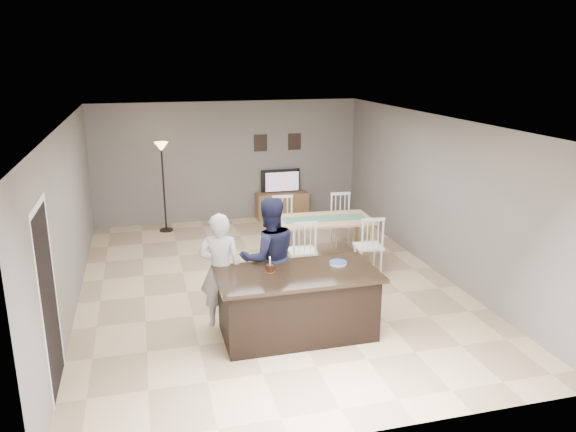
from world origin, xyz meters
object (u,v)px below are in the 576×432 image
object	(u,v)px
tv_console	(282,205)
woman	(220,270)
kitchen_island	(297,303)
plate_stack	(338,263)
dining_table	(324,226)
floor_lamp	(162,163)
birthday_cake	(270,268)
man	(269,258)
television	(281,181)

from	to	relation	value
tv_console	woman	world-z (taller)	woman
kitchen_island	tv_console	bearing A→B (deg)	77.84
woman	plate_stack	world-z (taller)	woman
woman	dining_table	xyz separation A→B (m)	(2.20, 2.09, -0.15)
kitchen_island	plate_stack	size ratio (longest dim) A/B	8.89
plate_stack	floor_lamp	world-z (taller)	floor_lamp
dining_table	kitchen_island	bearing A→B (deg)	-112.35
kitchen_island	tv_console	world-z (taller)	kitchen_island
birthday_cake	floor_lamp	bearing A→B (deg)	102.47
man	plate_stack	xyz separation A→B (m)	(0.85, -0.53, 0.03)
man	birthday_cake	size ratio (longest dim) A/B	8.35
tv_console	plate_stack	xyz separation A→B (m)	(-0.58, -5.43, 0.62)
tv_console	dining_table	distance (m)	2.95
kitchen_island	man	world-z (taller)	man
birthday_cake	dining_table	world-z (taller)	birthday_cake
man	television	bearing A→B (deg)	-109.21
birthday_cake	kitchen_island	bearing A→B (deg)	-17.80
television	man	size ratio (longest dim) A/B	0.51
plate_stack	woman	bearing A→B (deg)	165.43
plate_stack	dining_table	xyz separation A→B (m)	(0.63, 2.50, -0.25)
kitchen_island	floor_lamp	size ratio (longest dim) A/B	1.11
television	dining_table	distance (m)	3.01
dining_table	floor_lamp	size ratio (longest dim) A/B	1.04
plate_stack	floor_lamp	distance (m)	5.55
dining_table	television	bearing A→B (deg)	94.00
woman	tv_console	bearing A→B (deg)	-99.10
television	birthday_cake	distance (m)	5.74
tv_console	plate_stack	world-z (taller)	plate_stack
man	kitchen_island	bearing A→B (deg)	105.72
television	man	distance (m)	5.17
tv_console	floor_lamp	distance (m)	2.95
floor_lamp	plate_stack	bearing A→B (deg)	-67.62
tv_console	dining_table	size ratio (longest dim) A/B	0.60
man	woman	bearing A→B (deg)	6.08
television	dining_table	world-z (taller)	television
kitchen_island	television	world-z (taller)	television
woman	man	xyz separation A→B (m)	(0.72, 0.12, 0.07)
woman	birthday_cake	distance (m)	0.76
dining_table	floor_lamp	world-z (taller)	floor_lamp
plate_stack	dining_table	bearing A→B (deg)	75.81
birthday_cake	tv_console	bearing A→B (deg)	74.19
television	birthday_cake	bearing A→B (deg)	74.38
floor_lamp	tv_console	bearing A→B (deg)	6.94
kitchen_island	plate_stack	bearing A→B (deg)	12.87
television	floor_lamp	bearing A→B (deg)	8.41
tv_console	man	bearing A→B (deg)	-106.25
man	floor_lamp	bearing A→B (deg)	-77.88
tv_console	woman	distance (m)	5.49
television	birthday_cake	world-z (taller)	television
kitchen_island	tv_console	distance (m)	5.70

